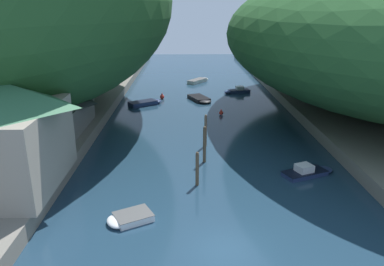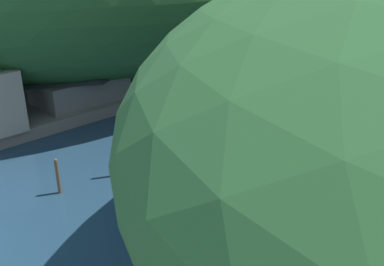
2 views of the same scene
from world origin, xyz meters
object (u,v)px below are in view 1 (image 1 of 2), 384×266
boat_yellow_tender (128,218)px  boat_open_rowboat (237,91)px  channel_buoy_near (221,113)px  boat_moored_right (147,103)px  boat_far_upstream (199,80)px  boat_red_skiff (309,171)px  channel_buoy_far (162,97)px  person_on_quay (15,202)px  boat_far_right_bank (201,99)px  boathouse_shed (54,110)px

boat_yellow_tender → boat_open_rowboat: (12.64, 39.10, 0.12)m
boat_yellow_tender → boat_open_rowboat: bearing=-45.8°
channel_buoy_near → boat_open_rowboat: bearing=73.7°
boat_moored_right → boat_far_upstream: size_ratio=0.95×
boat_red_skiff → channel_buoy_far: bearing=-175.3°
channel_buoy_far → boat_far_upstream: bearing=65.0°
boat_far_upstream → person_on_quay: (-13.56, -49.83, 1.92)m
boat_moored_right → channel_buoy_near: (10.49, -5.60, 0.01)m
boat_red_skiff → channel_buoy_near: bearing=175.0°
boat_red_skiff → channel_buoy_far: (-14.23, 27.97, 0.09)m
boat_red_skiff → channel_buoy_far: boat_red_skiff is taller
boat_yellow_tender → channel_buoy_far: 35.10m
boat_yellow_tender → boat_far_right_bank: 34.34m
boat_far_right_bank → boat_far_upstream: bearing=-114.0°
person_on_quay → boat_red_skiff: bearing=-63.6°
boat_moored_right → channel_buoy_far: (2.09, 3.56, 0.08)m
boat_open_rowboat → channel_buoy_near: boat_open_rowboat is taller
boat_yellow_tender → boat_far_right_bank: bearing=-38.6°
boat_red_skiff → boat_far_right_bank: 27.88m
boat_far_right_bank → channel_buoy_near: channel_buoy_near is taller
boat_far_upstream → boat_moored_right: bearing=-80.9°
boat_far_right_bank → channel_buoy_far: (-5.97, 1.34, 0.13)m
boat_open_rowboat → channel_buoy_near: (-3.85, -13.17, -0.03)m
boat_moored_right → boat_yellow_tender: (1.70, -31.53, -0.07)m
boat_open_rowboat → boat_far_right_bank: (-6.28, -5.35, -0.09)m
boat_moored_right → person_on_quay: bearing=-42.2°
boat_moored_right → channel_buoy_near: 11.89m
boat_red_skiff → person_on_quay: person_on_quay is taller
boat_yellow_tender → boat_far_right_bank: boat_far_right_bank is taller
boat_far_upstream → boat_open_rowboat: size_ratio=1.21×
boat_yellow_tender → channel_buoy_far: channel_buoy_far is taller
boat_far_upstream → boathouse_shed: bearing=-81.9°
boathouse_shed → channel_buoy_near: size_ratio=12.61×
boat_open_rowboat → boat_red_skiff: boat_open_rowboat is taller
boat_far_upstream → boat_red_skiff: size_ratio=1.09×
boat_moored_right → channel_buoy_far: channel_buoy_far is taller
boat_red_skiff → channel_buoy_near: size_ratio=6.06×
boathouse_shed → channel_buoy_far: (10.29, 18.78, -3.08)m
boathouse_shed → channel_buoy_near: bearing=27.2°
boathouse_shed → boat_far_upstream: bearing=62.8°
boat_far_upstream → boat_yellow_tender: boat_far_upstream is taller
boat_open_rowboat → person_on_quay: size_ratio=2.68×
boat_moored_right → boat_yellow_tender: size_ratio=1.48×
boat_yellow_tender → channel_buoy_far: (0.39, 35.09, 0.16)m
boat_far_upstream → channel_buoy_near: channel_buoy_near is taller
boat_red_skiff → boat_far_right_bank: bearing=175.0°
boathouse_shed → person_on_quay: size_ratio=6.19×
boat_far_right_bank → channel_buoy_near: (2.43, -7.82, 0.06)m
boat_open_rowboat → channel_buoy_far: size_ratio=4.47×
boat_yellow_tender → boat_red_skiff: 16.26m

